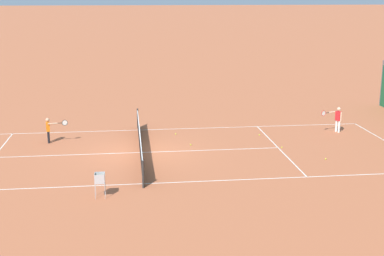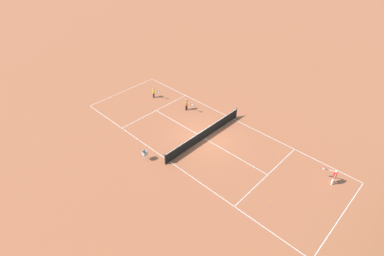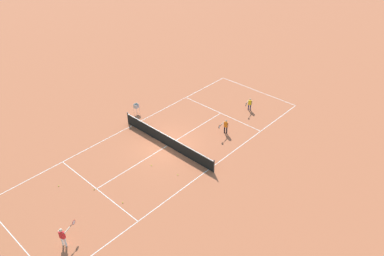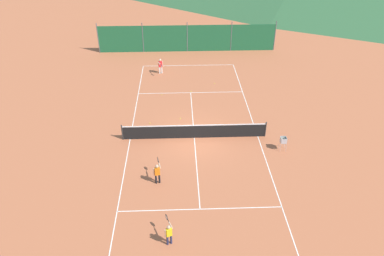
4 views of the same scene
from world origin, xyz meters
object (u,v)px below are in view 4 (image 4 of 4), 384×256
(tennis_net, at_px, (194,131))
(player_far_baseline, at_px, (157,172))
(player_near_service, at_px, (160,65))
(tennis_ball_by_net_left, at_px, (191,91))
(tennis_ball_near_corner, at_px, (150,123))
(tennis_ball_alley_right, at_px, (215,83))
(player_far_service, at_px, (169,232))
(ball_hopper, at_px, (283,141))
(tennis_ball_mid_court, at_px, (180,118))
(tennis_ball_service_box, at_px, (162,95))

(tennis_net, relative_size, player_far_baseline, 7.54)
(tennis_net, height_order, player_near_service, player_near_service)
(tennis_ball_by_net_left, bearing_deg, tennis_ball_near_corner, -122.57)
(player_near_service, bearing_deg, tennis_ball_alley_right, -26.74)
(player_near_service, bearing_deg, player_far_baseline, -88.86)
(player_far_baseline, distance_m, tennis_ball_near_corner, 6.23)
(player_far_service, xyz_separation_m, player_far_baseline, (-0.66, 4.18, 0.05))
(player_far_service, relative_size, tennis_ball_alley_right, 17.12)
(tennis_ball_near_corner, bearing_deg, tennis_ball_alley_right, 50.60)
(player_far_baseline, distance_m, tennis_ball_alley_right, 12.92)
(tennis_ball_by_net_left, relative_size, ball_hopper, 0.07)
(tennis_ball_mid_court, bearing_deg, ball_hopper, -32.46)
(tennis_ball_mid_court, distance_m, tennis_ball_by_net_left, 4.26)
(tennis_ball_by_net_left, distance_m, tennis_ball_near_corner, 5.56)
(player_near_service, xyz_separation_m, tennis_ball_mid_court, (1.59, -7.80, -0.73))
(tennis_ball_by_net_left, height_order, tennis_ball_service_box, same)
(tennis_net, distance_m, tennis_ball_service_box, 6.48)
(player_far_service, relative_size, tennis_ball_near_corner, 17.12)
(player_far_baseline, relative_size, ball_hopper, 1.37)
(tennis_ball_service_box, bearing_deg, tennis_ball_mid_court, -69.28)
(player_near_service, bearing_deg, tennis_ball_mid_court, -78.50)
(tennis_net, xyz_separation_m, player_far_service, (-1.50, -8.45, 0.16))
(tennis_net, relative_size, tennis_ball_mid_court, 139.09)
(player_far_service, bearing_deg, player_far_baseline, 99.01)
(tennis_net, relative_size, ball_hopper, 10.31)
(tennis_ball_mid_court, distance_m, ball_hopper, 7.33)
(tennis_ball_mid_court, relative_size, tennis_ball_service_box, 1.00)
(player_near_service, distance_m, tennis_ball_mid_court, 7.99)
(ball_hopper, bearing_deg, tennis_ball_by_net_left, 123.01)
(tennis_ball_alley_right, height_order, tennis_ball_near_corner, same)
(player_far_service, bearing_deg, tennis_net, 79.91)
(tennis_net, relative_size, player_far_service, 8.12)
(tennis_ball_service_box, distance_m, ball_hopper, 10.71)
(tennis_ball_mid_court, relative_size, tennis_ball_by_net_left, 1.00)
(player_far_service, xyz_separation_m, tennis_ball_alley_right, (3.54, 16.38, -0.63))
(player_near_service, height_order, tennis_ball_service_box, player_near_service)
(tennis_ball_near_corner, bearing_deg, tennis_net, -32.46)
(player_far_service, height_order, tennis_ball_service_box, player_far_service)
(player_far_baseline, height_order, ball_hopper, player_far_baseline)
(ball_hopper, bearing_deg, player_near_service, 123.48)
(tennis_ball_alley_right, bearing_deg, tennis_ball_service_box, -156.28)
(player_far_baseline, bearing_deg, tennis_net, 63.09)
(tennis_net, relative_size, tennis_ball_by_net_left, 139.09)
(tennis_ball_near_corner, distance_m, ball_hopper, 8.93)
(player_near_service, distance_m, tennis_ball_alley_right, 5.08)
(tennis_net, bearing_deg, player_far_service, -100.09)
(tennis_ball_by_net_left, bearing_deg, tennis_net, -90.40)
(tennis_ball_alley_right, relative_size, tennis_ball_near_corner, 1.00)
(player_far_baseline, bearing_deg, tennis_ball_near_corner, 97.24)
(player_far_service, height_order, ball_hopper, player_far_service)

